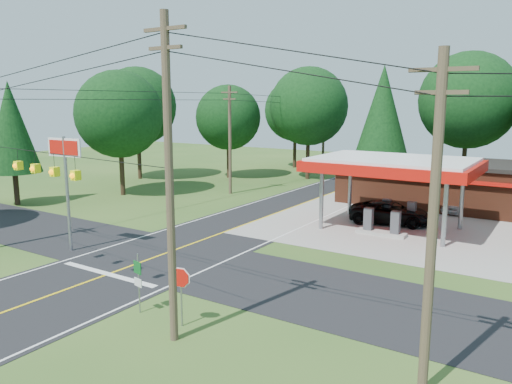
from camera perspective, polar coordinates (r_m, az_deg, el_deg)
The scene contains 17 objects.
ground at distance 28.77m, azimuth -11.07°, elevation -7.21°, with size 120.00×120.00×0.00m, color #2C511C.
main_highway at distance 28.76m, azimuth -11.07°, elevation -7.19°, with size 8.00×120.00×0.02m, color black.
cross_road at distance 28.76m, azimuth -11.07°, elevation -7.18°, with size 70.00×7.00×0.02m, color black.
lane_center_yellow at distance 28.76m, azimuth -11.07°, elevation -7.16°, with size 0.15×110.00×0.00m, color yellow.
gas_canopy at distance 34.45m, azimuth 15.40°, elevation 2.77°, with size 10.60×7.40×4.88m.
convenience_store at distance 44.09m, azimuth 20.44°, elevation 0.97°, with size 16.40×7.55×3.80m.
utility_pole_near_right at distance 17.42m, azimuth -9.87°, elevation 1.56°, with size 1.80×0.30×11.50m.
utility_pole_far_left at distance 46.55m, azimuth -3.00°, elevation 6.14°, with size 1.80×0.30×10.00m.
utility_pole_right_b at distance 14.87m, azimuth 19.55°, elevation -3.35°, with size 1.80×0.30×10.00m.
utility_pole_north at distance 60.49m, azimuth 7.72°, elevation 6.59°, with size 0.30×0.30×9.50m.
overhead_beacons at distance 24.49m, azimuth -23.08°, elevation 3.98°, with size 17.04×2.04×1.03m.
treeline_backdrop at distance 47.36m, azimuth 10.15°, elevation 8.84°, with size 70.27×51.59×13.30m.
suv_car at distance 36.60m, azimuth 15.11°, elevation -2.32°, with size 5.71×5.71×1.59m, color black.
sedan_car at distance 42.00m, azimuth 22.40°, elevation -1.32°, with size 3.92×3.92×1.33m, color silver.
big_stop_sign at distance 30.16m, azimuth -20.95°, elevation 2.68°, with size 2.46×0.35×6.65m.
octagonal_stop_sign at distance 19.51m, azimuth -8.60°, elevation -10.20°, with size 0.82×0.20×2.37m.
route_sign_post at distance 21.09m, azimuth -13.33°, elevation -9.50°, with size 0.51×0.14×2.52m.
Camera 1 is at (19.22, -19.62, 8.55)m, focal length 35.00 mm.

